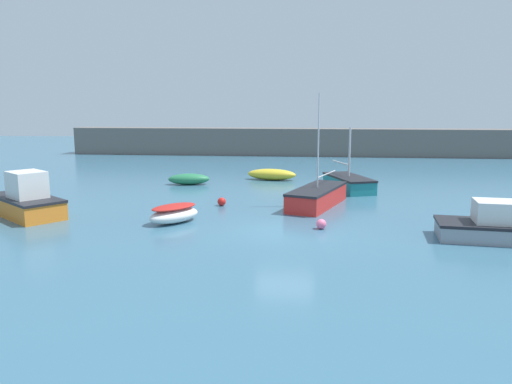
% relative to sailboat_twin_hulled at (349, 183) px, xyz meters
% --- Properties ---
extents(ground_plane, '(120.00, 120.00, 0.20)m').
position_rel_sailboat_twin_hulled_xyz_m(ground_plane, '(-3.53, -10.98, -0.57)').
color(ground_plane, '#38667F').
extents(harbor_breakwater, '(48.65, 2.67, 2.86)m').
position_rel_sailboat_twin_hulled_xyz_m(harbor_breakwater, '(-3.53, 21.49, 0.96)').
color(harbor_breakwater, '#66605B').
rests_on(harbor_breakwater, ground_plane).
extents(sailboat_twin_hulled, '(3.19, 4.93, 3.99)m').
position_rel_sailboat_twin_hulled_xyz_m(sailboat_twin_hulled, '(0.00, 0.00, 0.00)').
color(sailboat_twin_hulled, teal).
rests_on(sailboat_twin_hulled, ground_plane).
extents(rowboat_white_midwater, '(2.95, 1.60, 0.75)m').
position_rel_sailboat_twin_hulled_xyz_m(rowboat_white_midwater, '(-10.66, 1.23, -0.10)').
color(rowboat_white_midwater, '#287A4C').
rests_on(rowboat_white_midwater, ground_plane).
extents(sailboat_tall_mast, '(3.48, 5.87, 6.00)m').
position_rel_sailboat_twin_hulled_xyz_m(sailboat_tall_mast, '(-2.08, -5.20, 0.05)').
color(sailboat_tall_mast, red).
rests_on(sailboat_tall_mast, ground_plane).
extents(motorboat_grey_hull, '(5.09, 4.60, 2.24)m').
position_rel_sailboat_twin_hulled_xyz_m(motorboat_grey_hull, '(-16.32, -9.11, 0.30)').
color(motorboat_grey_hull, orange).
rests_on(motorboat_grey_hull, ground_plane).
extents(rowboat_with_red_cover, '(2.62, 2.84, 0.86)m').
position_rel_sailboat_twin_hulled_xyz_m(rowboat_with_red_cover, '(-8.76, -9.71, -0.04)').
color(rowboat_with_red_cover, white).
rests_on(rowboat_with_red_cover, ground_plane).
extents(rowboat_blue_near, '(3.66, 1.70, 0.80)m').
position_rel_sailboat_twin_hulled_xyz_m(rowboat_blue_near, '(-5.18, 3.86, -0.07)').
color(rowboat_blue_near, yellow).
rests_on(rowboat_blue_near, ground_plane).
extents(mooring_buoy_red, '(0.45, 0.45, 0.45)m').
position_rel_sailboat_twin_hulled_xyz_m(mooring_buoy_red, '(-7.22, -5.66, -0.24)').
color(mooring_buoy_red, red).
rests_on(mooring_buoy_red, ground_plane).
extents(mooring_buoy_pink, '(0.45, 0.45, 0.45)m').
position_rel_sailboat_twin_hulled_xyz_m(mooring_buoy_pink, '(-1.99, -10.23, -0.25)').
color(mooring_buoy_pink, '#EA668C').
rests_on(mooring_buoy_pink, ground_plane).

